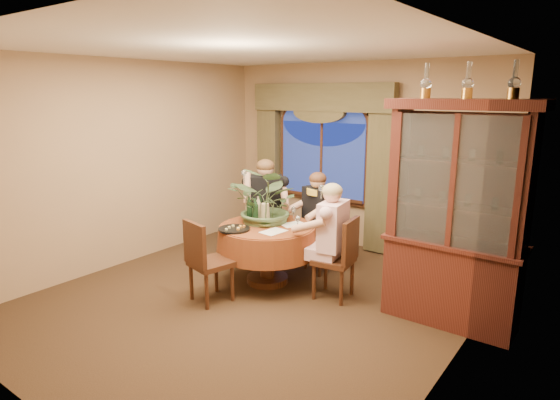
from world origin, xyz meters
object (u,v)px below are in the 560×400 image
Objects in this scene: china_cabinet at (456,216)px; oil_lamp_center at (468,80)px; wine_bottle_4 at (248,206)px; oil_lamp_right at (515,79)px; wine_bottle_2 at (255,211)px; person_pink at (333,241)px; wine_bottle_1 at (258,209)px; wine_bottle_3 at (249,209)px; person_back at (266,211)px; dining_table at (267,254)px; olive_bowl at (265,225)px; chair_back_right at (323,236)px; centerpiece_plant at (268,175)px; oil_lamp_left at (426,81)px; person_scarf at (318,221)px; stoneware_vase at (265,213)px; chair_back at (263,226)px; chair_right at (334,258)px; chair_front_left at (211,261)px; wine_bottle_0 at (260,206)px.

oil_lamp_center reaches higher than china_cabinet.
wine_bottle_4 is (-2.57, -0.21, -1.55)m from oil_lamp_center.
wine_bottle_2 is (-2.71, -0.36, -1.55)m from oil_lamp_right.
person_pink reaches higher than wine_bottle_1.
wine_bottle_3 is (-2.45, -0.32, -0.23)m from china_cabinet.
dining_table is at bearing 90.00° from person_back.
chair_back_right is at bearing 69.13° from olive_bowl.
oil_lamp_left is at bearing 5.64° from centerpiece_plant.
dining_table is 0.89m from person_scarf.
person_back is (-2.67, 0.29, -1.73)m from oil_lamp_center.
dining_table is 2.76m from oil_lamp_left.
oil_lamp_right is (0.40, 0.00, 0.00)m from oil_lamp_center.
olive_bowl is at bearing 88.01° from person_back.
china_cabinet is 2.38m from wine_bottle_1.
oil_lamp_center is at bearing 4.64° from centerpiece_plant.
oil_lamp_left is 1.37× the size of stoneware_vase.
oil_lamp_center is 0.40m from oil_lamp_right.
wine_bottle_1 is at bearing 82.26° from chair_back.
china_cabinet is 1.38m from oil_lamp_right.
stoneware_vase is (-0.99, -0.03, 0.39)m from chair_right.
chair_right is 1.00× the size of chair_back_right.
oil_lamp_right reaches higher than olive_bowl.
chair_front_left is 0.92× the size of centerpiece_plant.
centerpiece_plant reaches higher than person_back.
chair_front_left is (-0.54, -1.58, 0.00)m from chair_back_right.
wine_bottle_3 is at bearing 110.12° from chair_front_left.
wine_bottle_1 is (0.42, -0.62, 0.44)m from chair_back.
chair_back is 2.91× the size of wine_bottle_1.
centerpiece_plant is 3.18× the size of wine_bottle_4.
chair_back is 0.72× the size of person_scarf.
oil_lamp_right is at bearing 131.73° from chair_back.
person_back reaches higher than wine_bottle_2.
wine_bottle_2 is (0.13, -0.24, 0.00)m from wine_bottle_0.
centerpiece_plant is 3.18× the size of wine_bottle_1.
person_pink is at bearing -168.43° from oil_lamp_left.
china_cabinet is 2.71m from person_back.
dining_table is 3.86× the size of wine_bottle_3.
wine_bottle_1 is 0.11m from wine_bottle_3.
oil_lamp_center is 2.84m from wine_bottle_1.
oil_lamp_center is 1.03× the size of wine_bottle_3.
oil_lamp_right reaches higher than person_scarf.
oil_lamp_center is 2.22m from person_pink.
stoneware_vase is at bearing 80.89° from chair_back_right.
wine_bottle_0 is 1.00× the size of wine_bottle_2.
stoneware_vase is at bearing 15.58° from wine_bottle_1.
oil_lamp_left is at bearing 129.57° from chair_back.
chair_back_right is 1.00× the size of chair_front_left.
stoneware_vase is at bearing 26.77° from wine_bottle_3.
dining_table is 1.33× the size of chair_right.
oil_lamp_right reaches higher than china_cabinet.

